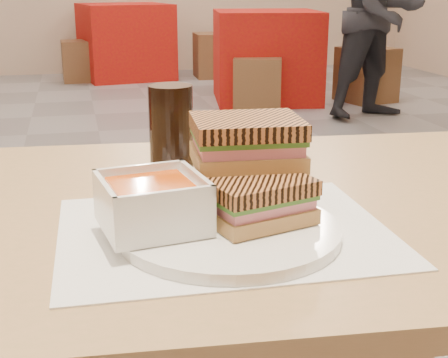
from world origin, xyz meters
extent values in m
cube|color=#AB7E50|center=(-0.04, -1.88, 0.73)|extent=(1.26, 0.80, 0.03)
cylinder|color=#AB7E50|center=(0.54, -1.63, 0.36)|extent=(0.06, 0.06, 0.72)
cube|color=white|center=(0.01, -1.99, 0.75)|extent=(0.40, 0.31, 0.00)
cylinder|color=white|center=(0.01, -2.01, 0.76)|extent=(0.26, 0.26, 0.01)
cube|color=white|center=(-0.07, -2.00, 0.79)|extent=(0.13, 0.13, 0.05)
cube|color=#D85509|center=(-0.07, -2.00, 0.82)|extent=(0.10, 0.10, 0.01)
cube|color=white|center=(-0.02, -1.99, 0.82)|extent=(0.02, 0.11, 0.01)
cube|color=white|center=(-0.13, -2.00, 0.82)|extent=(0.02, 0.11, 0.01)
cube|color=white|center=(-0.08, -1.94, 0.82)|extent=(0.11, 0.02, 0.01)
cube|color=white|center=(-0.07, -2.05, 0.82)|extent=(0.11, 0.02, 0.01)
cube|color=#AF8949|center=(0.05, -2.00, 0.78)|extent=(0.14, 0.13, 0.02)
cube|color=pink|center=(0.05, -2.00, 0.79)|extent=(0.13, 0.12, 0.01)
cube|color=#386B23|center=(0.05, -2.00, 0.80)|extent=(0.14, 0.12, 0.01)
cube|color=#9F5F30|center=(0.05, -2.00, 0.81)|extent=(0.14, 0.13, 0.02)
cube|color=#AF8949|center=(0.05, -1.94, 0.83)|extent=(0.14, 0.12, 0.02)
cube|color=pink|center=(0.05, -1.94, 0.84)|extent=(0.13, 0.11, 0.01)
cube|color=#386B23|center=(0.05, -1.94, 0.85)|extent=(0.14, 0.12, 0.01)
cube|color=#9F5F30|center=(0.05, -1.94, 0.87)|extent=(0.14, 0.12, 0.02)
cylinder|color=black|center=(-0.01, -1.76, 0.82)|extent=(0.07, 0.07, 0.14)
cube|color=#991A0A|center=(1.55, 2.79, 0.40)|extent=(1.03, 1.03, 0.79)
cube|color=#991A0A|center=(0.44, 4.49, 0.40)|extent=(1.05, 1.05, 0.81)
cube|color=brown|center=(1.35, 2.40, 0.22)|extent=(0.49, 0.49, 0.44)
cube|color=brown|center=(2.41, 2.54, 0.24)|extent=(0.52, 0.52, 0.48)
cube|color=brown|center=(-0.06, 4.36, 0.22)|extent=(0.40, 0.40, 0.43)
cube|color=brown|center=(1.41, 4.32, 0.24)|extent=(0.45, 0.45, 0.49)
imported|color=black|center=(2.18, 1.86, 0.82)|extent=(0.94, 0.82, 1.63)
camera|label=1|loc=(-0.15, -2.67, 1.04)|focal=50.44mm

